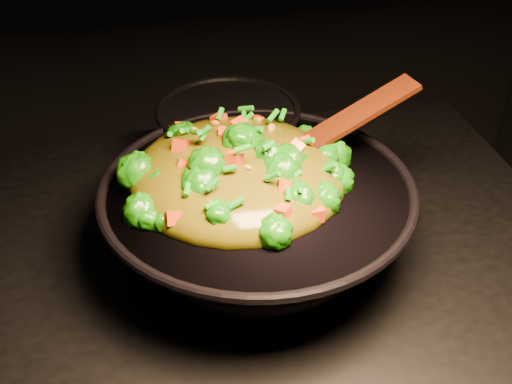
{
  "coord_description": "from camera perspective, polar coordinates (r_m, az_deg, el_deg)",
  "views": [
    {
      "loc": [
        -0.09,
        -0.74,
        1.58
      ],
      "look_at": [
        0.07,
        0.03,
        1.01
      ],
      "focal_mm": 45.0,
      "sensor_mm": 36.0,
      "label": 1
    }
  ],
  "objects": [
    {
      "name": "back_pot",
      "position": [
        1.18,
        -2.41,
        4.57
      ],
      "size": [
        0.32,
        0.32,
        0.14
      ],
      "primitive_type": "cylinder",
      "rotation": [
        0.0,
        0.0,
        0.36
      ],
      "color": "black",
      "rests_on": "stovetop"
    },
    {
      "name": "wok",
      "position": [
        0.99,
        0.12,
        -2.65
      ],
      "size": [
        0.6,
        0.6,
        0.13
      ],
      "primitive_type": null,
      "rotation": [
        0.0,
        0.0,
        0.4
      ],
      "color": "black",
      "rests_on": "stovetop"
    },
    {
      "name": "spatula",
      "position": [
        0.99,
        6.6,
        5.41
      ],
      "size": [
        0.29,
        0.1,
        0.12
      ],
      "primitive_type": "cube",
      "rotation": [
        0.0,
        -0.38,
        0.19
      ],
      "color": "#370F07",
      "rests_on": "wok"
    },
    {
      "name": "stir_fry",
      "position": [
        0.94,
        -1.73,
        3.87
      ],
      "size": [
        0.34,
        0.34,
        0.11
      ],
      "primitive_type": null,
      "rotation": [
        0.0,
        0.0,
        0.04
      ],
      "color": "#1A7708",
      "rests_on": "wok"
    }
  ]
}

